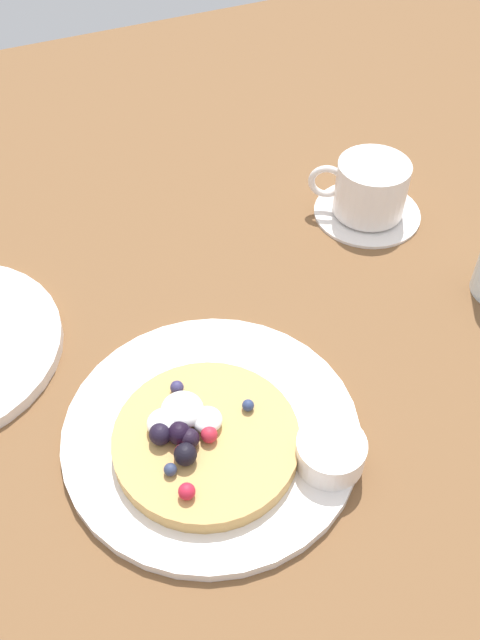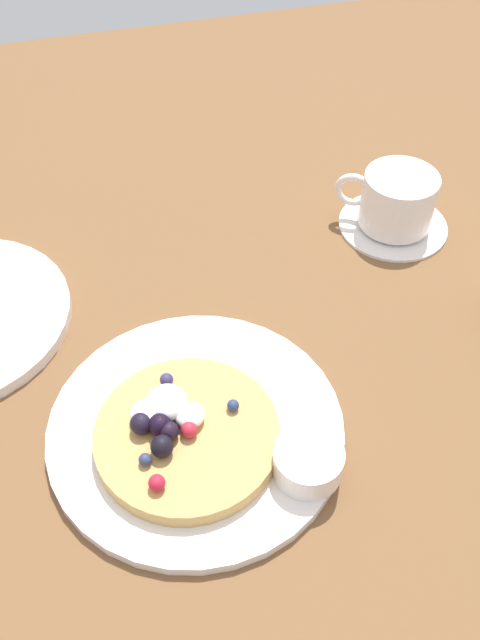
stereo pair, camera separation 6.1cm
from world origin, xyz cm
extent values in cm
cube|color=brown|center=(0.00, 0.00, -1.50)|extent=(157.32, 152.45, 3.00)
cylinder|color=white|center=(-1.72, -5.32, 0.56)|extent=(26.25, 26.25, 1.12)
cylinder|color=tan|center=(-2.76, -6.85, 1.94)|extent=(15.98, 15.98, 1.64)
sphere|color=red|center=(-2.62, -7.28, 3.47)|extent=(1.43, 1.43, 1.43)
sphere|color=#303A59|center=(-6.66, -8.99, 3.30)|extent=(1.08, 1.08, 1.08)
sphere|color=red|center=(-6.15, -11.41, 3.44)|extent=(1.38, 1.38, 1.38)
sphere|color=#342F5A|center=(-3.38, -1.52, 3.36)|extent=(1.21, 1.21, 1.21)
sphere|color=black|center=(-5.13, -8.41, 3.71)|extent=(1.91, 1.91, 1.91)
sphere|color=black|center=(-4.90, -6.33, 3.75)|extent=(1.98, 1.98, 1.98)
sphere|color=navy|center=(1.61, -5.75, 3.29)|extent=(1.06, 1.06, 1.06)
sphere|color=black|center=(-6.36, -5.76, 3.71)|extent=(1.92, 1.92, 1.92)
sphere|color=black|center=(-4.27, -7.05, 3.60)|extent=(1.70, 1.70, 1.70)
sphere|color=red|center=(-5.19, -8.10, 3.54)|extent=(1.56, 1.56, 1.56)
ellipsoid|color=white|center=(-5.70, -4.84, 3.64)|extent=(2.96, 2.96, 1.77)
ellipsoid|color=white|center=(-2.25, -5.89, 3.54)|extent=(2.63, 2.63, 1.58)
ellipsoid|color=white|center=(-3.88, -4.31, 3.86)|extent=(3.69, 3.69, 2.21)
cylinder|color=white|center=(6.21, -12.32, 2.50)|extent=(5.85, 5.85, 2.77)
cylinder|color=brown|center=(6.21, -12.32, 3.06)|extent=(4.80, 4.80, 0.33)
cylinder|color=white|center=(26.99, 16.20, 0.36)|extent=(12.67, 12.67, 0.72)
cylinder|color=white|center=(26.99, 16.20, 3.89)|extent=(8.35, 8.35, 6.32)
torus|color=white|center=(22.59, 18.92, 4.20)|extent=(4.11, 2.96, 4.34)
cylinder|color=olive|center=(26.99, 16.20, 5.91)|extent=(7.10, 7.10, 0.51)
camera|label=1|loc=(-12.77, -37.02, 51.80)|focal=38.37mm
camera|label=2|loc=(-7.05, -39.05, 51.80)|focal=38.37mm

